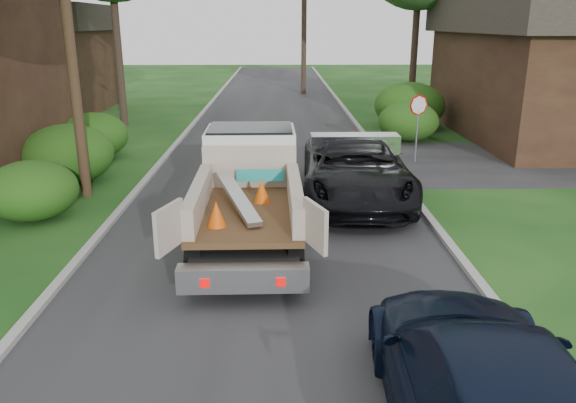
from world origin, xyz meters
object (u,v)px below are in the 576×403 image
(navy_suv, at_px, (488,393))
(black_pickup, at_px, (356,170))
(utility_pole, at_px, (67,12))
(flatbed_truck, at_px, (250,180))
(house_right, at_px, (570,65))
(stop_sign, at_px, (418,114))
(house_left_far, at_px, (37,57))

(navy_suv, bearing_deg, black_pickup, -85.94)
(utility_pole, height_order, flatbed_truck, utility_pole)
(house_right, relative_size, navy_suv, 2.28)
(stop_sign, xyz_separation_m, house_left_far, (-18.70, 13.00, 1.27))
(utility_pole, bearing_deg, black_pickup, -3.50)
(black_pickup, bearing_deg, navy_suv, -85.71)
(stop_sign, distance_m, flatbed_truck, 9.06)
(stop_sign, xyz_separation_m, utility_pole, (-10.68, -4.02, 3.40))
(house_right, relative_size, flatbed_truck, 2.05)
(utility_pole, xyz_separation_m, house_left_far, (-8.02, 17.02, -2.12))
(utility_pole, relative_size, house_right, 0.77)
(stop_sign, distance_m, navy_suv, 14.83)
(stop_sign, height_order, navy_suv, stop_sign)
(utility_pole, distance_m, black_pickup, 8.98)
(utility_pole, distance_m, navy_suv, 13.98)
(house_left_far, xyz_separation_m, navy_suv, (16.10, -27.57, -2.23))
(utility_pole, bearing_deg, stop_sign, 20.62)
(black_pickup, bearing_deg, utility_pole, 179.66)
(utility_pole, relative_size, flatbed_truck, 1.59)
(black_pickup, height_order, navy_suv, black_pickup)
(flatbed_truck, bearing_deg, black_pickup, 40.04)
(house_left_far, bearing_deg, stop_sign, -34.81)
(house_right, bearing_deg, house_left_far, 163.20)
(black_pickup, relative_size, navy_suv, 1.13)
(flatbed_truck, relative_size, black_pickup, 0.98)
(black_pickup, bearing_deg, flatbed_truck, -135.91)
(house_right, bearing_deg, flatbed_truck, -138.33)
(utility_pole, distance_m, house_left_far, 18.93)
(stop_sign, relative_size, black_pickup, 0.39)
(utility_pole, xyz_separation_m, house_right, (18.48, 9.02, -2.01))
(navy_suv, bearing_deg, stop_sign, -97.20)
(house_left_far, height_order, flatbed_truck, house_left_far)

